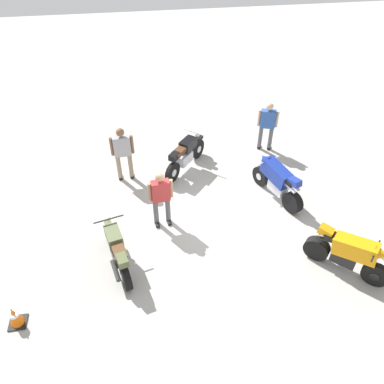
{
  "coord_description": "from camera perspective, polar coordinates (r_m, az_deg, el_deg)",
  "views": [
    {
      "loc": [
        1.58,
        6.76,
        7.19
      ],
      "look_at": [
        0.44,
        -0.65,
        0.75
      ],
      "focal_mm": 35.51,
      "sensor_mm": 36.0,
      "label": 1
    }
  ],
  "objects": [
    {
      "name": "motorcycle_orange_sportbike",
      "position": [
        9.33,
        22.51,
        -8.44
      ],
      "size": [
        1.56,
        1.47,
        1.14
      ],
      "rotation": [
        0.0,
        0.0,
        2.39
      ],
      "color": "black",
      "rests_on": "ground"
    },
    {
      "name": "motorcycle_blue_sportbike",
      "position": [
        10.77,
        12.69,
        1.73
      ],
      "size": [
        0.99,
        1.88,
        1.14
      ],
      "rotation": [
        0.0,
        0.0,
        5.1
      ],
      "color": "black",
      "rests_on": "ground"
    },
    {
      "name": "person_in_gray_shirt",
      "position": [
        11.11,
        -10.38,
        6.1
      ],
      "size": [
        0.67,
        0.32,
        1.74
      ],
      "rotation": [
        0.0,
        0.0,
        4.76
      ],
      "color": "gray",
      "rests_on": "ground"
    },
    {
      "name": "person_in_blue_shirt",
      "position": [
        12.54,
        11.25,
        10.05
      ],
      "size": [
        0.65,
        0.42,
        1.68
      ],
      "rotation": [
        0.0,
        0.0,
        4.41
      ],
      "color": "#59595B",
      "rests_on": "ground"
    },
    {
      "name": "motorcycle_black_cruiser",
      "position": [
        11.61,
        -1.04,
        5.59
      ],
      "size": [
        1.44,
        1.68,
        1.09
      ],
      "rotation": [
        0.0,
        0.0,
        4.01
      ],
      "color": "black",
      "rests_on": "ground"
    },
    {
      "name": "motorcycle_olive_vintage",
      "position": [
        8.99,
        -11.19,
        -8.62
      ],
      "size": [
        0.78,
        1.93,
        1.07
      ],
      "rotation": [
        0.0,
        0.0,
        4.96
      ],
      "color": "black",
      "rests_on": "ground"
    },
    {
      "name": "person_in_red_shirt",
      "position": [
        9.54,
        -4.69,
        -0.6
      ],
      "size": [
        0.64,
        0.35,
        1.63
      ],
      "rotation": [
        0.0,
        0.0,
        1.68
      ],
      "color": "#59595B",
      "rests_on": "ground"
    },
    {
      "name": "ground_plane",
      "position": [
        9.99,
        3.08,
        -5.43
      ],
      "size": [
        40.0,
        40.0,
        0.0
      ],
      "primitive_type": "plane",
      "color": "#ADAAA3"
    },
    {
      "name": "traffic_cone",
      "position": [
        8.87,
        -25.11,
        -16.52
      ],
      "size": [
        0.36,
        0.36,
        0.53
      ],
      "color": "black",
      "rests_on": "ground"
    }
  ]
}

